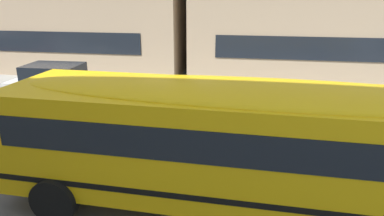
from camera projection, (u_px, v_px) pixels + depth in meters
name	position (u px, v px, depth m)	size (l,w,h in m)	color
ground_plane	(250.00, 169.00, 9.06)	(400.00, 400.00, 0.00)	#54514F
sidewalk_far	(253.00, 94.00, 15.81)	(120.00, 3.00, 0.01)	gray
lane_centreline	(250.00, 169.00, 9.05)	(110.00, 0.16, 0.01)	silver
school_bus	(276.00, 141.00, 6.76)	(12.37, 3.13, 2.75)	yellow
parked_car_white_beside_sign	(58.00, 84.00, 14.21)	(3.95, 1.97, 1.64)	silver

